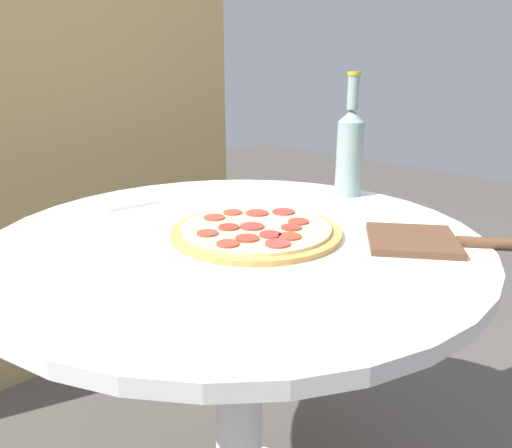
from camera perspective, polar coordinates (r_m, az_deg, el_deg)
The scene contains 6 objects.
table at distance 0.99m, azimuth -2.13°, elevation -11.95°, with size 0.88×0.88×0.71m.
fence_panel at distance 1.68m, azimuth -23.79°, elevation 10.09°, with size 1.46×0.04×1.64m.
pizza at distance 0.90m, azimuth 0.00°, elevation -0.73°, with size 0.31×0.31×0.02m.
beer_bottle at distance 1.17m, azimuth 10.67°, elevation 8.43°, with size 0.06×0.06×0.28m.
pizza_paddle at distance 0.90m, azimuth 18.99°, elevation -1.81°, with size 0.23×0.26×0.02m.
napkin at distance 1.13m, azimuth -14.44°, elevation 2.37°, with size 0.12×0.08×0.01m.
Camera 1 is at (-0.55, -0.65, 1.01)m, focal length 35.00 mm.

